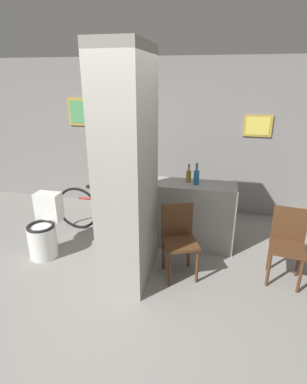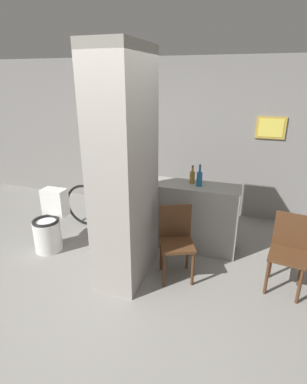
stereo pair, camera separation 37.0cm
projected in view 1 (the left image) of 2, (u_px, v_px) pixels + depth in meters
name	position (u px, v px, depth m)	size (l,w,h in m)	color
ground_plane	(122.00, 299.00, 3.29)	(14.00, 14.00, 0.00)	gray
wall_back	(166.00, 137.00, 5.22)	(8.00, 0.09, 2.60)	gray
pillar_center	(128.00, 173.00, 3.26)	(0.51, 0.93, 2.60)	gray
counter_shelf	(181.00, 214.00, 4.24)	(1.47, 0.44, 0.93)	gray
toilet	(44.00, 231.00, 4.03)	(0.37, 0.53, 0.82)	silver
chair_near_pillar	(179.00, 237.00, 3.58)	(0.50, 0.50, 0.88)	#4C2D19
chair_by_doorway	(287.00, 242.00, 3.48)	(0.44, 0.44, 0.88)	#4C2D19
bicycle	(110.00, 211.00, 4.60)	(1.78, 0.42, 0.75)	black
bottle_tall	(196.00, 177.00, 3.98)	(0.07, 0.07, 0.30)	#19598C
bottle_short	(189.00, 175.00, 4.09)	(0.07, 0.07, 0.25)	olive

